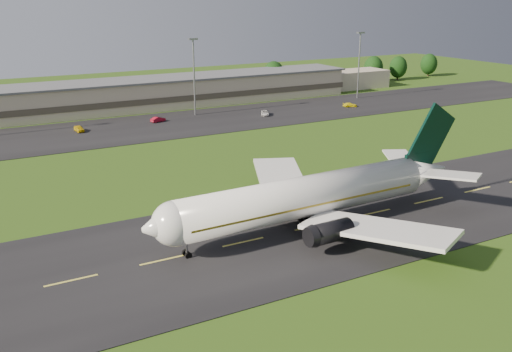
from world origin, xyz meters
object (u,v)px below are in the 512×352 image
airliner (309,197)px  light_mast_east (359,57)px  terminal (178,92)px  service_vehicle_a (79,129)px  service_vehicle_c (265,113)px  service_vehicle_d (350,105)px  light_mast_centre (194,68)px  service_vehicle_b (158,119)px

airliner → light_mast_east: bearing=46.5°
terminal → service_vehicle_a: bearing=-147.4°
light_mast_east → service_vehicle_a: bearing=-176.7°
terminal → service_vehicle_c: 29.92m
airliner → light_mast_east: size_ratio=2.52×
terminal → service_vehicle_a: size_ratio=34.64×
light_mast_east → service_vehicle_d: 19.69m
airliner → service_vehicle_d: bearing=47.2°
light_mast_centre → service_vehicle_c: size_ratio=4.53×
airliner → service_vehicle_b: airliner is taller
light_mast_east → service_vehicle_d: (-11.18, -10.84, -12.05)m
terminal → service_vehicle_d: (42.42, -27.03, -3.30)m
service_vehicle_d → service_vehicle_a: bearing=104.4°
terminal → airliner: bearing=-100.7°
terminal → service_vehicle_c: (14.89, -25.75, -3.27)m
airliner → light_mast_centre: light_mast_centre is taller
service_vehicle_a → service_vehicle_d: (75.71, -5.76, -0.12)m
service_vehicle_d → service_vehicle_c: bearing=106.1°
airliner → terminal: size_ratio=0.35×
terminal → service_vehicle_b: (-13.25, -19.96, -3.24)m
light_mast_east → service_vehicle_c: bearing=-166.1°
terminal → light_mast_centre: light_mast_centre is taller
light_mast_centre → service_vehicle_c: bearing=-30.4°
airliner → light_mast_centre: size_ratio=2.52×
terminal → service_vehicle_d: bearing=-32.5°
service_vehicle_b → service_vehicle_c: 28.73m
light_mast_east → service_vehicle_c: 41.65m
light_mast_centre → terminal: bearing=85.0°
light_mast_centre → service_vehicle_d: size_ratio=5.00×
light_mast_centre → light_mast_east: (55.00, 0.00, 0.00)m
light_mast_centre → light_mast_east: same height
airliner → service_vehicle_a: 76.51m
service_vehicle_a → light_mast_east: bearing=-0.8°
terminal → light_mast_centre: (-1.40, -16.18, 8.75)m
terminal → service_vehicle_a: 39.63m
airliner → light_mast_centre: bearing=76.6°
terminal → service_vehicle_b: size_ratio=36.50×
airliner → service_vehicle_a: airliner is taller
airliner → light_mast_centre: 82.11m
terminal → service_vehicle_d: 50.40m
light_mast_east → service_vehicle_d: bearing=-135.9°
terminal → service_vehicle_c: size_ratio=32.30×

